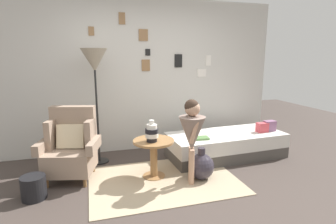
{
  "coord_description": "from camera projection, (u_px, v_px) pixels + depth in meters",
  "views": [
    {
      "loc": [
        -0.92,
        -2.71,
        1.64
      ],
      "look_at": [
        0.15,
        0.95,
        0.85
      ],
      "focal_mm": 28.79,
      "sensor_mm": 36.0,
      "label": 1
    }
  ],
  "objects": [
    {
      "name": "pillow_mid",
      "position": [
        262.0,
        127.0,
        4.49
      ],
      "size": [
        0.19,
        0.13,
        0.15
      ],
      "primitive_type": "cube",
      "rotation": [
        0.0,
        0.0,
        0.05
      ],
      "color": "#D64C56",
      "rests_on": "daybed"
    },
    {
      "name": "magazine_basket",
      "position": [
        34.0,
        188.0,
        3.14
      ],
      "size": [
        0.28,
        0.28,
        0.28
      ],
      "primitive_type": "cylinder",
      "color": "black",
      "rests_on": "ground"
    },
    {
      "name": "rug",
      "position": [
        164.0,
        180.0,
        3.63
      ],
      "size": [
        1.95,
        1.38,
        0.01
      ],
      "primitive_type": "cube",
      "color": "tan",
      "rests_on": "ground"
    },
    {
      "name": "pillow_head",
      "position": [
        270.0,
        126.0,
        4.55
      ],
      "size": [
        0.2,
        0.13,
        0.17
      ],
      "primitive_type": "cube",
      "rotation": [
        0.0,
        0.0,
        0.05
      ],
      "color": "gray",
      "rests_on": "daybed"
    },
    {
      "name": "gallery_wall",
      "position": [
        144.0,
        76.0,
        4.7
      ],
      "size": [
        4.8,
        0.12,
        2.6
      ],
      "color": "beige",
      "rests_on": "ground"
    },
    {
      "name": "daybed",
      "position": [
        226.0,
        145.0,
        4.46
      ],
      "size": [
        1.94,
        0.89,
        0.4
      ],
      "color": "#4C4742",
      "rests_on": "ground"
    },
    {
      "name": "armchair",
      "position": [
        71.0,
        147.0,
        3.65
      ],
      "size": [
        0.85,
        0.72,
        0.97
      ],
      "color": "olive",
      "rests_on": "ground"
    },
    {
      "name": "book_on_daybed",
      "position": [
        201.0,
        138.0,
        4.12
      ],
      "size": [
        0.23,
        0.18,
        0.03
      ],
      "primitive_type": "cube",
      "rotation": [
        0.0,
        0.0,
        -0.1
      ],
      "color": "#588347",
      "rests_on": "daybed"
    },
    {
      "name": "demijohn_near",
      "position": [
        201.0,
        166.0,
        3.65
      ],
      "size": [
        0.36,
        0.36,
        0.44
      ],
      "color": "#332D38",
      "rests_on": "ground"
    },
    {
      "name": "floor_lamp",
      "position": [
        95.0,
        65.0,
        3.96
      ],
      "size": [
        0.39,
        0.39,
        1.76
      ],
      "color": "black",
      "rests_on": "ground"
    },
    {
      "name": "side_table",
      "position": [
        154.0,
        151.0,
        3.67
      ],
      "size": [
        0.56,
        0.56,
        0.53
      ],
      "color": "#9E7042",
      "rests_on": "ground"
    },
    {
      "name": "ground_plane",
      "position": [
        179.0,
        200.0,
        3.13
      ],
      "size": [
        12.0,
        12.0,
        0.0
      ],
      "primitive_type": "plane",
      "color": "#423833"
    },
    {
      "name": "person_child",
      "position": [
        192.0,
        131.0,
        3.41
      ],
      "size": [
        0.34,
        0.34,
        1.12
      ],
      "color": "tan",
      "rests_on": "ground"
    },
    {
      "name": "vase_striped",
      "position": [
        152.0,
        133.0,
        3.55
      ],
      "size": [
        0.17,
        0.17,
        0.29
      ],
      "color": "black",
      "rests_on": "side_table"
    }
  ]
}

